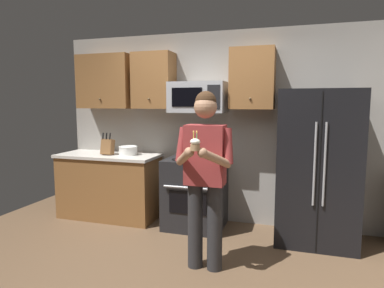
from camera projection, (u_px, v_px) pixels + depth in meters
The scene contains 11 objects.
ground_plane at pixel (169, 278), 3.18m from camera, with size 6.00×6.00×0.00m, color brown.
wall_back at pixel (214, 128), 4.68m from camera, with size 4.40×0.10×2.60m, color gray.
oven_range at pixel (195, 193), 4.45m from camera, with size 0.76×0.70×0.93m.
microwave at pixel (198, 97), 4.41m from camera, with size 0.74×0.41×0.40m.
refrigerator at pixel (317, 167), 3.92m from camera, with size 0.90×0.75×1.80m.
cabinet_row_upper at pixel (159, 81), 4.60m from camera, with size 2.78×0.36×0.76m.
counter_left at pixel (110, 185), 4.86m from camera, with size 1.44×0.66×0.92m.
knife_block at pixel (108, 147), 4.73m from camera, with size 0.16×0.15×0.32m.
bowl_large_white at pixel (128, 150), 4.72m from camera, with size 0.27×0.27×0.12m.
person at pixel (205, 171), 3.25m from camera, with size 0.60×0.48×1.76m.
cupcake at pixel (195, 144), 2.90m from camera, with size 0.09×0.09×0.17m.
Camera 1 is at (1.10, -2.80, 1.65)m, focal length 31.42 mm.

